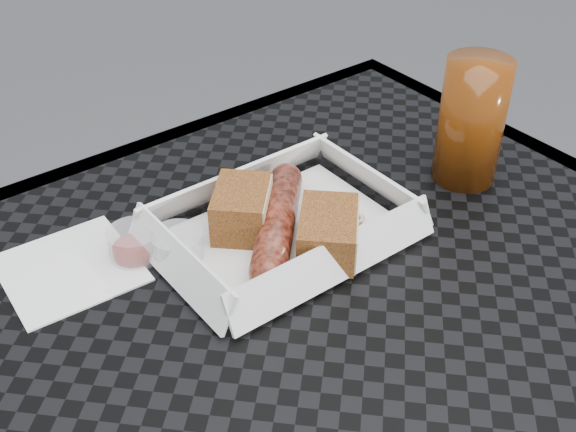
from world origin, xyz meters
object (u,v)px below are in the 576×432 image
object	(u,v)px
patio_table	(343,393)
food_tray	(282,234)
drink_glass	(471,122)
bratwurst	(278,222)

from	to	relation	value
patio_table	food_tray	world-z (taller)	food_tray
food_tray	drink_glass	xyz separation A→B (m)	(0.23, -0.04, 0.07)
patio_table	food_tray	size ratio (longest dim) A/B	3.64
food_tray	bratwurst	bearing A→B (deg)	-161.13
patio_table	food_tray	bearing A→B (deg)	74.92
bratwurst	patio_table	bearing A→B (deg)	-102.71
patio_table	food_tray	distance (m)	0.17
food_tray	bratwurst	xyz separation A→B (m)	(-0.01, -0.00, 0.02)
patio_table	drink_glass	xyz separation A→B (m)	(0.26, 0.11, 0.15)
drink_glass	bratwurst	bearing A→B (deg)	171.43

